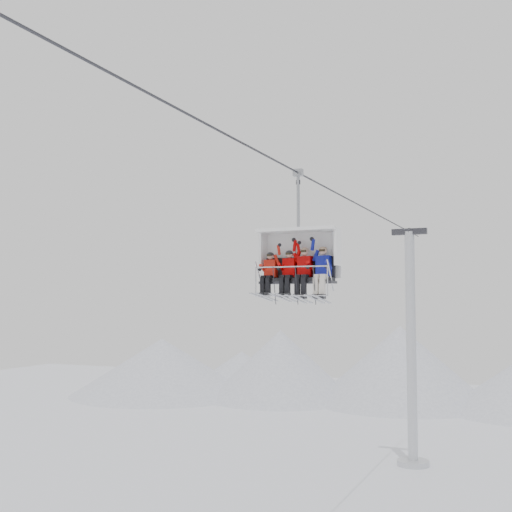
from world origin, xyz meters
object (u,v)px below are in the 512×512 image
at_px(skier_far_left, 269,273).
at_px(skier_far_right, 322,270).
at_px(lift_tower_right, 411,362).
at_px(skier_center_right, 304,270).
at_px(chairlift_carrier, 300,256).
at_px(skier_center_left, 288,272).

height_order(skier_far_left, skier_far_right, skier_far_right).
relative_size(lift_tower_right, skier_center_right, 7.97).
distance_m(chairlift_carrier, skier_far_right, 1.00).
distance_m(chairlift_carrier, skier_center_right, 0.61).
relative_size(chairlift_carrier, skier_far_left, 2.36).
height_order(skier_center_left, skier_center_right, skier_center_right).
distance_m(skier_far_left, skier_center_left, 0.64).
bearing_deg(skier_center_left, lift_tower_right, 89.20).
distance_m(lift_tower_right, skier_far_left, 19.46).
distance_m(lift_tower_right, skier_far_right, 19.45).
xyz_separation_m(chairlift_carrier, skier_center_right, (0.24, -0.30, -0.47)).
height_order(skier_far_left, skier_center_right, skier_center_right).
bearing_deg(lift_tower_right, skier_center_left, -90.80).
bearing_deg(lift_tower_right, skier_center_right, -89.27).
xyz_separation_m(lift_tower_right, chairlift_carrier, (0.00, -18.61, 4.92)).
bearing_deg(lift_tower_right, chairlift_carrier, -90.00).
bearing_deg(skier_center_left, skier_far_right, 0.51).
bearing_deg(skier_center_left, skier_center_right, 1.04).
relative_size(skier_center_left, skier_far_right, 0.99).
xyz_separation_m(skier_far_left, skier_center_right, (1.14, 0.01, 0.05)).
bearing_deg(skier_far_right, skier_center_right, -179.95).
relative_size(skier_far_left, skier_center_left, 1.00).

